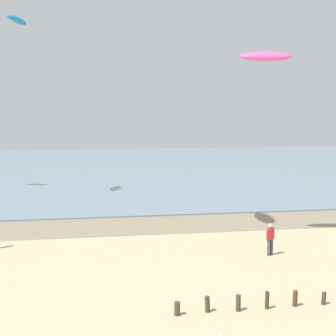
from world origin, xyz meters
name	(u,v)px	position (x,y,z in m)	size (l,w,h in m)	color
wet_sand_strip	(144,225)	(0.00, 23.35, 0.00)	(120.00, 5.29, 0.01)	#84755B
sea	(116,166)	(0.00, 60.99, 0.05)	(160.00, 70.00, 0.10)	slate
groyne_mid	(307,298)	(4.77, 9.11, 0.29)	(10.64, 0.31, 0.69)	#493A2C
person_mid_beach	(270,238)	(5.81, 15.58, 0.92)	(0.52, 0.36, 1.71)	#4C4C56
kite_aloft_0	(17,20)	(-9.51, 35.06, 15.45)	(3.38, 1.08, 0.54)	#2384D1
kite_aloft_2	(266,56)	(6.43, 18.51, 10.66)	(3.00, 0.96, 0.48)	#E54C99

